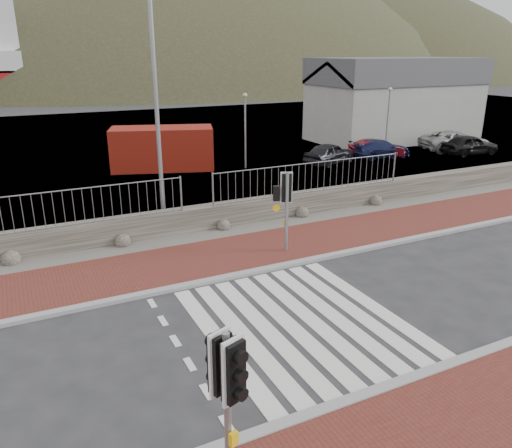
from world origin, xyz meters
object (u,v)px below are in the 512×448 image
shipping_container (163,148)px  car_a (330,153)px  car_c (381,149)px  car_d (455,141)px  car_e (470,145)px  car_b (376,149)px  streetlight (160,91)px  traffic_signal_far (286,195)px  traffic_signal_near (227,380)px

shipping_container → car_a: 9.59m
car_c → car_d: bearing=-89.3°
shipping_container → car_e: size_ratio=1.49×
car_b → car_c: bearing=-104.2°
car_a → car_b: bearing=-106.0°
streetlight → shipping_container: streetlight is taller
streetlight → car_d: size_ratio=1.89×
traffic_signal_far → car_e: traffic_signal_far is taller
car_d → traffic_signal_far: bearing=131.3°
car_e → streetlight: bearing=109.3°
car_d → car_a: bearing=100.5°
traffic_signal_far → car_a: size_ratio=0.75×
car_e → traffic_signal_far: bearing=122.0°
car_c → car_a: bearing=94.6°
car_c → car_d: (5.92, -0.35, 0.09)m
traffic_signal_near → traffic_signal_far: 9.46m
car_b → car_a: bearing=113.0°
car_a → car_d: size_ratio=0.77×
traffic_signal_far → car_b: size_ratio=0.81×
traffic_signal_near → car_b: bearing=26.6°
car_c → car_d: 5.94m
shipping_container → car_d: (18.81, -3.32, -0.50)m
car_a → streetlight: bearing=100.5°
shipping_container → car_d: 19.11m
streetlight → car_c: (15.57, 6.75, -4.40)m
car_c → car_e: size_ratio=1.04×
car_d → car_e: bearing=-175.9°
traffic_signal_near → car_c: bearing=26.0°
traffic_signal_far → car_d: traffic_signal_far is taller
traffic_signal_near → car_a: 23.50m
car_b → car_e: bearing=-87.6°
car_b → car_d: bearing=-74.7°
car_e → car_c: bearing=79.3°
car_b → car_d: car_d is taller
car_c → car_d: size_ratio=0.83×
streetlight → car_e: (21.30, 5.03, -4.33)m
traffic_signal_near → car_d: size_ratio=0.58×
car_b → car_e: (5.95, -1.87, 0.08)m
car_d → shipping_container: bearing=92.2°
shipping_container → streetlight: bearing=-87.3°
streetlight → shipping_container: (2.69, 9.72, -3.81)m
car_b → car_d: (6.15, -0.50, 0.10)m
car_d → car_b: bearing=97.6°
traffic_signal_near → car_d: traffic_signal_near is taller
car_a → car_b: (3.57, 0.20, -0.06)m
streetlight → car_b: 17.40m
car_a → car_b: size_ratio=1.08×
car_a → car_b: 3.58m
traffic_signal_near → car_a: size_ratio=0.75×
shipping_container → car_c: (12.88, -2.97, -0.59)m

